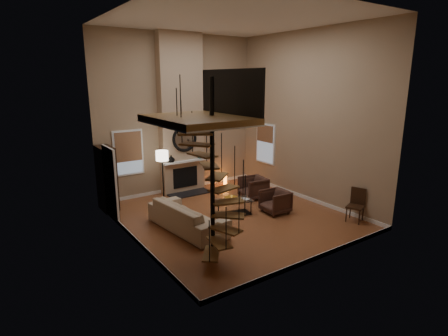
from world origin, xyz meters
TOP-DOWN VIEW (x-y plane):
  - ground at (0.00, 0.00)m, footprint 6.00×6.50m
  - back_wall at (0.00, 3.25)m, footprint 6.00×0.02m
  - front_wall at (0.00, -3.25)m, footprint 6.00×0.02m
  - left_wall at (-3.00, 0.00)m, footprint 0.02×6.50m
  - right_wall at (3.00, 0.00)m, footprint 0.02×6.50m
  - ceiling at (0.00, 0.00)m, footprint 6.00×6.50m
  - baseboard_back at (0.00, 3.24)m, footprint 6.00×0.02m
  - baseboard_front at (0.00, -3.24)m, footprint 6.00×0.02m
  - baseboard_left at (-2.99, 0.00)m, footprint 0.02×6.50m
  - baseboard_right at (2.99, 0.00)m, footprint 0.02×6.50m
  - chimney_breast at (0.00, 3.06)m, footprint 1.60×0.38m
  - hearth at (0.00, 2.57)m, footprint 1.50×0.60m
  - firebox at (0.00, 2.86)m, footprint 0.95×0.02m
  - mantel at (0.00, 2.78)m, footprint 1.70×0.18m
  - mirror_frame at (0.00, 2.84)m, footprint 0.94×0.10m
  - mirror_disc at (0.00, 2.85)m, footprint 0.80×0.01m
  - vase_left at (-0.55, 2.82)m, footprint 0.24×0.24m
  - vase_right at (0.60, 2.82)m, footprint 0.20×0.20m
  - window_back at (-1.90, 3.22)m, footprint 1.02×0.06m
  - window_right at (2.97, 2.00)m, footprint 0.06×1.02m
  - entry_door at (-2.95, 1.80)m, footprint 0.10×1.05m
  - loft at (-2.04, -1.80)m, footprint 1.70×2.20m
  - spiral_stair at (-1.78, -1.79)m, footprint 1.47×1.47m
  - hutch at (-2.79, 2.79)m, footprint 0.43×0.91m
  - sofa at (-1.56, -0.10)m, footprint 1.28×2.63m
  - armchair_near at (1.68, 0.97)m, footprint 0.94×0.92m
  - armchair_far at (1.35, -0.50)m, footprint 0.81×0.79m
  - coffee_table at (0.09, 0.10)m, footprint 1.31×0.86m
  - bowl at (0.09, 0.15)m, footprint 0.38×0.38m
  - book at (0.44, -0.05)m, footprint 0.23×0.28m
  - floor_lamp at (-1.07, 2.40)m, footprint 0.41×0.41m
  - accent_lamp at (1.66, 2.77)m, footprint 0.13×0.13m
  - side_chair at (2.77, -2.26)m, footprint 0.56×0.56m

SIDE VIEW (x-z plane):
  - ground at x=0.00m, z-range -0.01..0.00m
  - hearth at x=0.00m, z-range 0.00..0.04m
  - baseboard_back at x=0.00m, z-range 0.00..0.12m
  - baseboard_front at x=0.00m, z-range 0.00..0.12m
  - baseboard_left at x=-2.99m, z-range 0.00..0.12m
  - baseboard_right at x=2.99m, z-range 0.00..0.12m
  - accent_lamp at x=1.66m, z-range 0.02..0.48m
  - coffee_table at x=0.09m, z-range 0.06..0.51m
  - armchair_near at x=1.68m, z-range -0.02..0.73m
  - armchair_far at x=1.35m, z-range 0.01..0.70m
  - sofa at x=-1.56m, z-range 0.03..0.76m
  - book at x=0.44m, z-range 0.45..0.48m
  - bowl at x=0.09m, z-range 0.45..0.55m
  - side_chair at x=2.77m, z-range 0.05..1.00m
  - firebox at x=0.00m, z-range 0.19..0.91m
  - hutch at x=-2.79m, z-range -0.07..1.97m
  - entry_door at x=-2.95m, z-range -0.03..2.13m
  - mantel at x=0.00m, z-range 1.12..1.18m
  - vase_right at x=0.60m, z-range 1.18..1.39m
  - vase_left at x=-0.55m, z-range 1.18..1.43m
  - floor_lamp at x=-1.07m, z-range 0.56..2.27m
  - window_back at x=-1.90m, z-range 0.86..2.38m
  - window_right at x=2.97m, z-range 0.87..2.39m
  - spiral_stair at x=-1.78m, z-range -0.25..3.81m
  - mirror_frame at x=0.00m, z-range 1.48..2.42m
  - mirror_disc at x=0.00m, z-range 1.55..2.35m
  - back_wall at x=0.00m, z-range 0.00..5.50m
  - front_wall at x=0.00m, z-range 0.00..5.50m
  - left_wall at x=-3.00m, z-range 0.00..5.50m
  - right_wall at x=3.00m, z-range 0.00..5.50m
  - chimney_breast at x=0.00m, z-range 0.00..5.50m
  - loft at x=-2.04m, z-range 2.69..3.78m
  - ceiling at x=0.00m, z-range 5.49..5.50m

